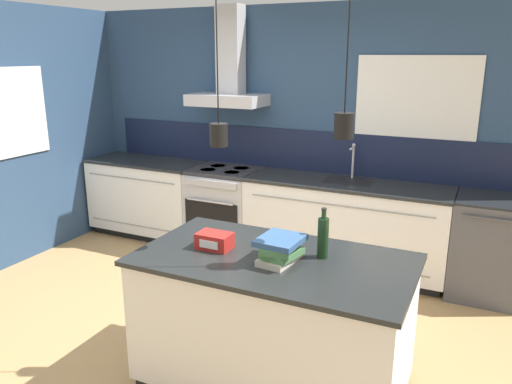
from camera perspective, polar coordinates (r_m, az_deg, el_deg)
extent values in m
plane|color=tan|center=(4.09, -7.06, -15.74)|extent=(16.00, 16.00, 0.00)
cube|color=navy|center=(5.37, 4.16, 6.80)|extent=(5.60, 0.06, 2.60)
cube|color=#141C38|center=(5.36, 3.97, 4.90)|extent=(4.42, 0.02, 0.43)
cube|color=white|center=(4.98, 17.72, 9.14)|extent=(1.12, 0.01, 0.96)
cube|color=black|center=(4.98, 17.73, 9.14)|extent=(1.04, 0.01, 0.88)
cube|color=#B5B5BA|center=(5.37, -3.31, 10.46)|extent=(0.80, 0.46, 0.12)
cube|color=#B5B5BA|center=(5.42, -2.92, 15.92)|extent=(0.26, 0.20, 0.90)
cylinder|color=black|center=(3.00, -4.49, 16.28)|extent=(0.01, 0.01, 0.89)
cylinder|color=black|center=(3.04, -4.29, 6.51)|extent=(0.11, 0.11, 0.14)
sphere|color=#F9D18C|center=(3.04, -4.29, 6.51)|extent=(0.06, 0.06, 0.06)
cylinder|color=black|center=(2.75, 10.50, 17.16)|extent=(0.01, 0.01, 0.79)
cylinder|color=black|center=(2.77, 10.02, 7.48)|extent=(0.11, 0.11, 0.14)
sphere|color=#F9D18C|center=(2.77, 10.02, 7.48)|extent=(0.06, 0.06, 0.06)
cube|color=navy|center=(5.72, -24.72, 5.95)|extent=(0.06, 3.80, 2.60)
cube|color=white|center=(5.56, -25.89, 8.20)|extent=(0.01, 0.76, 0.88)
cube|color=black|center=(5.57, -25.95, 8.20)|extent=(0.01, 0.68, 0.80)
cube|color=black|center=(6.23, -11.77, -4.18)|extent=(1.31, 0.56, 0.09)
cube|color=white|center=(6.08, -12.17, -0.36)|extent=(1.35, 0.62, 0.79)
cube|color=gray|center=(5.77, -14.20, 1.50)|extent=(1.19, 0.01, 0.01)
cube|color=gray|center=(5.92, -13.85, -3.67)|extent=(1.19, 0.01, 0.01)
cube|color=#232626|center=(5.98, -12.39, 3.43)|extent=(1.38, 0.64, 0.03)
cube|color=black|center=(5.22, 10.00, -8.04)|extent=(1.92, 0.56, 0.09)
cube|color=white|center=(5.04, 10.14, -3.57)|extent=(1.98, 0.62, 0.79)
cube|color=gray|center=(4.66, 9.27, -1.53)|extent=(1.74, 0.01, 0.01)
cube|color=gray|center=(4.85, 8.98, -7.75)|extent=(1.74, 0.01, 0.01)
cube|color=#232626|center=(4.92, 10.37, 0.95)|extent=(2.00, 0.64, 0.03)
cube|color=#262628|center=(4.96, 10.53, 1.20)|extent=(0.48, 0.34, 0.01)
cylinder|color=#B5B5BA|center=(5.05, 11.01, 3.42)|extent=(0.02, 0.02, 0.33)
sphere|color=#B5B5BA|center=(5.02, 11.11, 5.28)|extent=(0.03, 0.03, 0.03)
cylinder|color=#B5B5BA|center=(4.96, 10.92, 4.95)|extent=(0.02, 0.12, 0.02)
cube|color=#B5B5BA|center=(5.54, -3.51, -2.13)|extent=(0.72, 0.62, 0.87)
cube|color=black|center=(5.28, -5.16, -3.43)|extent=(0.62, 0.02, 0.44)
cylinder|color=#B5B5BA|center=(5.20, -5.35, -1.11)|extent=(0.54, 0.02, 0.02)
cube|color=#B5B5BA|center=(5.16, -5.30, 0.97)|extent=(0.62, 0.02, 0.07)
cube|color=#2D2D30|center=(5.41, -3.59, 2.46)|extent=(0.72, 0.60, 0.04)
cylinder|color=black|center=(5.57, -4.36, 3.01)|extent=(0.17, 0.17, 0.00)
cylinder|color=black|center=(5.44, -1.70, 2.74)|extent=(0.17, 0.17, 0.00)
cylinder|color=black|center=(5.39, -5.50, 2.55)|extent=(0.17, 0.17, 0.00)
cylinder|color=black|center=(5.25, -2.78, 2.26)|extent=(0.17, 0.17, 0.00)
cube|color=#4C4C51|center=(4.90, 24.86, -5.85)|extent=(0.59, 0.62, 0.89)
cube|color=black|center=(4.77, 25.47, -0.74)|extent=(0.59, 0.62, 0.02)
cylinder|color=#4C4C51|center=(4.47, 25.30, -2.81)|extent=(0.45, 0.02, 0.02)
cube|color=black|center=(3.51, 1.92, -20.59)|extent=(1.57, 0.85, 0.09)
cube|color=white|center=(3.27, 1.99, -14.35)|extent=(1.64, 0.88, 0.79)
cube|color=#232626|center=(3.08, 2.06, -7.73)|extent=(1.69, 0.93, 0.03)
cylinder|color=#193319|center=(3.06, 7.66, -5.25)|extent=(0.07, 0.07, 0.25)
cylinder|color=#193319|center=(3.01, 7.77, -2.52)|extent=(0.03, 0.03, 0.06)
cylinder|color=#262628|center=(3.00, 7.79, -1.94)|extent=(0.03, 0.03, 0.01)
cube|color=beige|center=(3.02, 2.76, -7.55)|extent=(0.20, 0.32, 0.04)
cube|color=#4C7F4C|center=(2.99, 2.98, -7.01)|extent=(0.22, 0.27, 0.04)
cube|color=#4C7F4C|center=(2.97, 2.71, -6.29)|extent=(0.21, 0.27, 0.04)
cube|color=#335684|center=(2.97, 2.80, -5.53)|extent=(0.26, 0.29, 0.03)
cube|color=red|center=(3.21, -4.76, -5.57)|extent=(0.22, 0.14, 0.10)
cube|color=white|center=(3.15, -5.44, -6.01)|extent=(0.13, 0.01, 0.05)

